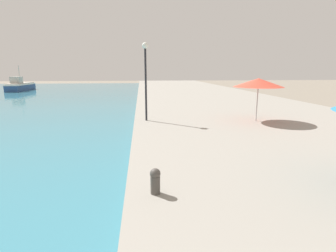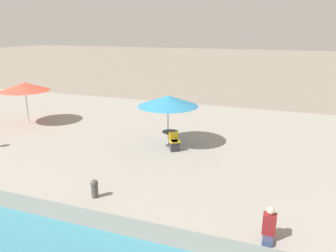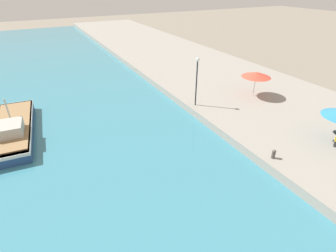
% 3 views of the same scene
% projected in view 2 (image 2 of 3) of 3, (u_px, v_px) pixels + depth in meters
% --- Properties ---
extents(cafe_umbrella_pink, '(2.94, 2.94, 2.52)m').
position_uv_depth(cafe_umbrella_pink, '(168.00, 101.00, 15.75)').
color(cafe_umbrella_pink, '#B7B7B7').
rests_on(cafe_umbrella_pink, quay_promenade).
extents(cafe_umbrella_white, '(2.89, 2.89, 2.54)m').
position_uv_depth(cafe_umbrella_white, '(25.00, 87.00, 19.49)').
color(cafe_umbrella_white, '#B7B7B7').
rests_on(cafe_umbrella_white, quay_promenade).
extents(cafe_table, '(0.80, 0.80, 0.74)m').
position_uv_depth(cafe_table, '(170.00, 136.00, 16.16)').
color(cafe_table, '#333338').
rests_on(cafe_table, quay_promenade).
extents(cafe_chair_left, '(0.58, 0.57, 0.91)m').
position_uv_depth(cafe_chair_left, '(174.00, 144.00, 15.55)').
color(cafe_chair_left, '#2D2D33').
rests_on(cafe_chair_left, quay_promenade).
extents(cafe_chair_right, '(0.59, 0.58, 0.91)m').
position_uv_depth(cafe_chair_right, '(175.00, 144.00, 15.57)').
color(cafe_chair_right, '#2D2D33').
rests_on(cafe_chair_right, quay_promenade).
extents(person_at_quay, '(0.53, 0.36, 0.98)m').
position_uv_depth(person_at_quay, '(269.00, 226.00, 8.95)').
color(person_at_quay, '#333D5B').
rests_on(person_at_quay, quay_promenade).
extents(mooring_bollard, '(0.26, 0.26, 0.65)m').
position_uv_depth(mooring_bollard, '(95.00, 188.00, 11.24)').
color(mooring_bollard, '#4C4742').
rests_on(mooring_bollard, quay_promenade).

